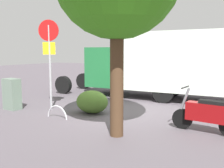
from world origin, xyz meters
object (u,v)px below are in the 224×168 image
Objects in this scene: bike_rack_hoop at (57,118)px; box_truck_near at (158,63)px; motorcycle at (207,114)px; utility_cabinet at (12,94)px; stop_sign at (49,50)px.

box_truck_near is at bearing -107.36° from bike_rack_hoop.
utility_cabinet is (6.77, 0.78, 0.06)m from motorcycle.
box_truck_near reaches higher than motorcycle.
utility_cabinet is 1.36× the size of bike_rack_hoop.
bike_rack_hoop is (-2.31, 0.10, -0.58)m from utility_cabinet.
box_truck_near reaches higher than utility_cabinet.
box_truck_near is 5.54m from bike_rack_hoop.
stop_sign is at bearing -37.89° from bike_rack_hoop.
bike_rack_hoop is at bearing 69.25° from box_truck_near.
utility_cabinet is (1.26, 0.72, -1.61)m from stop_sign.
stop_sign is 2.57m from bike_rack_hoop.
motorcycle is (-2.88, 4.17, -1.13)m from box_truck_near.
motorcycle is at bearing -173.44° from utility_cabinet.
box_truck_near is 5.01m from stop_sign.
box_truck_near is at bearing -128.16° from utility_cabinet.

